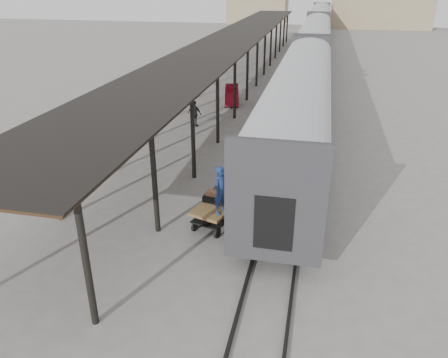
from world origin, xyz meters
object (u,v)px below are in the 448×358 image
luggage_tug (232,96)px  pedestrian (195,114)px  baggage_cart (219,208)px  porter (221,190)px

luggage_tug → pedestrian: (-1.29, -5.59, 0.16)m
baggage_cart → luggage_tug: 17.49m
pedestrian → luggage_tug: bearing=-87.1°
baggage_cart → porter: 1.33m
baggage_cart → luggage_tug: luggage_tug is taller
porter → pedestrian: porter is taller
porter → baggage_cart: bearing=47.0°
luggage_tug → pedestrian: 5.74m
baggage_cart → pedestrian: 12.40m
porter → pedestrian: (-4.53, 12.29, -0.94)m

